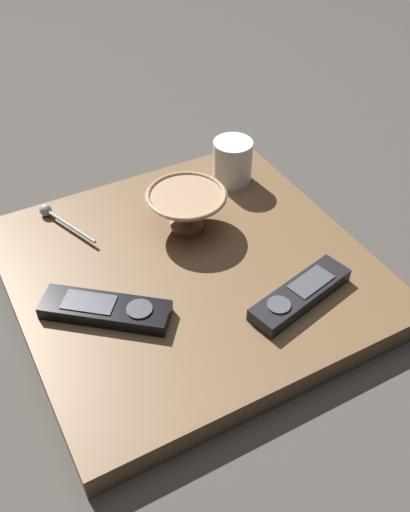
% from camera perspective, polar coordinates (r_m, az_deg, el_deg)
% --- Properties ---
extents(ground_plane, '(6.00, 6.00, 0.00)m').
position_cam_1_polar(ground_plane, '(0.97, -1.53, -2.60)').
color(ground_plane, '#47423D').
extents(table, '(0.56, 0.55, 0.04)m').
position_cam_1_polar(table, '(0.96, -1.55, -1.70)').
color(table, brown).
rests_on(table, ground).
extents(cereal_bowl, '(0.14, 0.14, 0.07)m').
position_cam_1_polar(cereal_bowl, '(0.99, -1.85, 4.81)').
color(cereal_bowl, tan).
rests_on(cereal_bowl, table).
extents(coffee_mug, '(0.07, 0.07, 0.09)m').
position_cam_1_polar(coffee_mug, '(1.11, 2.74, 9.34)').
color(coffee_mug, white).
rests_on(coffee_mug, table).
extents(teaspoon, '(0.06, 0.14, 0.02)m').
position_cam_1_polar(teaspoon, '(1.06, -14.90, 4.00)').
color(teaspoon, '#A3A5B2').
rests_on(teaspoon, table).
extents(tv_remote_near, '(0.19, 0.17, 0.02)m').
position_cam_1_polar(tv_remote_near, '(0.87, -9.85, -5.27)').
color(tv_remote_near, black).
rests_on(tv_remote_near, table).
extents(tv_remote_far, '(0.19, 0.09, 0.03)m').
position_cam_1_polar(tv_remote_far, '(0.89, 9.44, -3.79)').
color(tv_remote_far, black).
rests_on(tv_remote_far, table).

